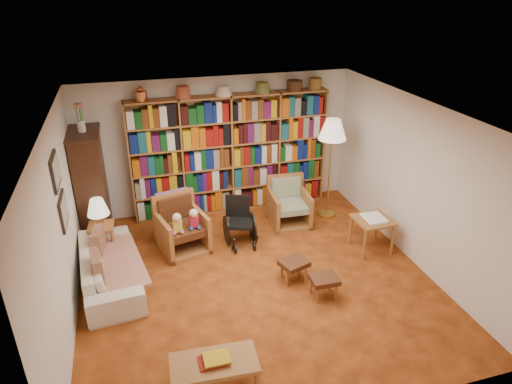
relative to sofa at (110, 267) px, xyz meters
name	(u,v)px	position (x,y,z in m)	size (l,w,h in m)	color
floor	(256,279)	(2.05, -0.50, -0.28)	(5.00, 5.00, 0.00)	#AD4F1A
ceiling	(256,115)	(2.05, -0.50, 2.22)	(5.00, 5.00, 0.00)	white
wall_back	(218,145)	(2.05, 2.00, 0.97)	(5.00, 5.00, 0.00)	silver
wall_front	(334,325)	(2.05, -3.00, 0.97)	(5.00, 5.00, 0.00)	silver
wall_left	(61,229)	(-0.45, -0.50, 0.97)	(5.00, 5.00, 0.00)	silver
wall_right	(415,183)	(4.55, -0.50, 0.97)	(5.00, 5.00, 0.00)	silver
bookshelf	(231,151)	(2.25, 1.83, 0.89)	(3.60, 0.30, 2.42)	#A15F32
curio_cabinet	(91,184)	(-0.20, 1.50, 0.67)	(0.50, 0.95, 2.40)	#3A1D10
framed_pictures	(59,192)	(-0.43, -0.20, 1.34)	(0.03, 0.52, 0.97)	black
sofa	(110,267)	(0.00, 0.00, 0.00)	(0.75, 1.92, 0.56)	beige
sofa_throw	(113,265)	(0.05, 0.00, 0.02)	(0.79, 1.47, 0.04)	beige
cushion_left	(99,245)	(-0.13, 0.35, 0.17)	(0.13, 0.40, 0.40)	maroon
cushion_right	(98,272)	(-0.13, -0.35, 0.17)	(0.13, 0.41, 0.41)	maroon
side_table_lamp	(102,234)	(-0.10, 0.75, 0.13)	(0.41, 0.41, 0.57)	#A15F32
table_lamp	(98,208)	(-0.10, 0.75, 0.60)	(0.33, 0.33, 0.45)	gold
armchair_leather	(182,227)	(1.14, 0.70, 0.09)	(0.90, 0.91, 0.91)	#A15F32
armchair_sage	(288,206)	(3.09, 1.03, 0.04)	(0.71, 0.74, 0.84)	#A15F32
wheelchair	(240,222)	(2.08, 0.59, 0.09)	(0.51, 0.65, 0.82)	black
floor_lamp	(332,133)	(3.88, 1.06, 1.32)	(0.49, 0.49, 1.85)	gold
side_table_papers	(372,224)	(4.07, -0.24, 0.20)	(0.59, 0.59, 0.60)	#A15F32
footstool_a	(294,264)	(2.58, -0.67, -0.01)	(0.47, 0.43, 0.33)	#552A16
footstool_b	(324,281)	(2.84, -1.14, -0.02)	(0.38, 0.33, 0.32)	#552A16
coffee_table	(214,365)	(1.07, -2.26, 0.04)	(0.96, 0.52, 0.42)	#A15F32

